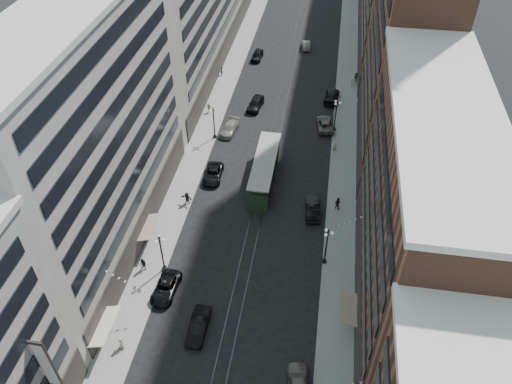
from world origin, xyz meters
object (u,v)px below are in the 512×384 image
Objects in this scene: car_13 at (255,103)px; pedestrian_extra_1 at (221,71)px; pedestrian_7 at (338,203)px; car_7 at (213,174)px; pedestrian_8 at (335,147)px; pedestrian_1 at (121,343)px; car_9 at (257,55)px; pedestrian_extra_2 at (352,82)px; car_5 at (199,326)px; car_10 at (312,208)px; pedestrian_5 at (187,198)px; pedestrian_6 at (209,107)px; car_2 at (166,288)px; lamppost_se_mid at (336,114)px; car_11 at (325,124)px; lamppost_se_far at (326,245)px; pedestrian_2 at (143,264)px; car_12 at (332,96)px; lamppost_sw_far at (162,252)px; streetcar at (265,171)px; car_8 at (230,128)px; lamppost_sw_mid at (214,121)px; pedestrian_9 at (356,77)px; car_14 at (306,45)px.

car_13 is 3.02× the size of pedestrian_extra_1.
pedestrian_7 reaches higher than pedestrian_extra_1.
pedestrian_8 reaches higher than car_7.
pedestrian_extra_1 is (-1.87, 57.40, 0.07)m from pedestrian_1.
car_9 is 20.32m from pedestrian_extra_2.
car_5 is 22.35m from car_10.
pedestrian_5 is 23.96m from pedestrian_8.
pedestrian_5 is 1.05× the size of pedestrian_6.
pedestrian_5 is (-1.42, 14.57, 0.33)m from car_2.
lamppost_se_mid is 6.25m from pedestrian_8.
car_7 is at bearing 37.88° from car_11.
pedestrian_2 is (-20.75, -4.43, -2.08)m from lamppost_se_far.
pedestrian_2 is at bearing 43.37° from pedestrian_8.
car_5 is 2.75× the size of pedestrian_7.
car_10 is 0.91× the size of car_12.
pedestrian_1 is (-1.24, -10.56, -2.16)m from lamppost_sw_far.
streetcar is 37.36m from car_9.
pedestrian_7 is (1.15, 9.64, -2.05)m from lamppost_se_far.
car_10 is (17.57, 23.01, -0.08)m from pedestrian_1.
pedestrian_extra_2 is at bearing 54.23° from car_7.
pedestrian_extra_2 reaches higher than pedestrian_2.
pedestrian_6 is 0.90× the size of pedestrian_extra_2.
pedestrian_7 is at bearing 57.66° from car_5.
car_8 is 2.99× the size of pedestrian_extra_1.
car_2 is 0.94× the size of car_11.
streetcar is 25.56m from car_5.
pedestrian_7 is 1.04× the size of pedestrian_8.
lamppost_se_mid is (18.40, 5.00, 0.00)m from lamppost_sw_mid.
car_7 is 34.75m from pedestrian_extra_2.
streetcar is (-9.20, -14.00, -1.40)m from lamppost_se_mid.
lamppost_sw_far is 1.07× the size of car_2.
lamppost_sw_far is at bearing 55.02° from car_11.
car_13 is at bearing 98.63° from pedestrian_2.
car_5 is 19.85m from pedestrian_5.
lamppost_se_mid is at bearing -102.25° from car_10.
car_12 is (8.40, 23.36, -0.86)m from streetcar.
lamppost_sw_far is at bearing -66.15° from pedestrian_extra_2.
pedestrian_9 is at bearing -104.74° from car_10.
pedestrian_6 is at bearing 24.38° from car_12.
lamppost_sw_far reaches higher than pedestrian_6.
lamppost_sw_mid is 1.18× the size of car_9.
pedestrian_1 is 0.88× the size of pedestrian_9.
car_8 is at bearing 98.94° from pedestrian_5.
pedestrian_extra_2 reaches higher than car_2.
lamppost_sw_mid is 3.65m from car_8.
pedestrian_extra_2 is at bearing 75.03° from car_5.
pedestrian_2 is 0.34× the size of car_13.
car_12 is at bearing 66.95° from lamppost_sw_far.
car_12 is at bearing 100.24° from car_14.
car_7 is 2.90× the size of pedestrian_5.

